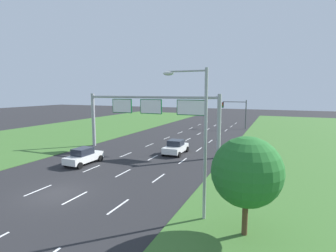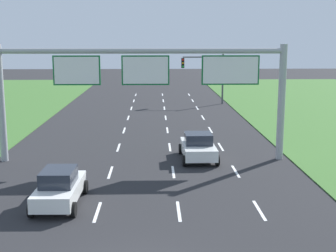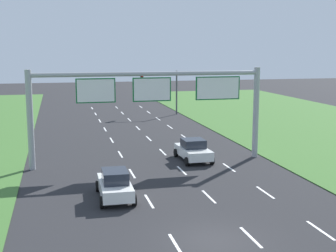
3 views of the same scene
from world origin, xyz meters
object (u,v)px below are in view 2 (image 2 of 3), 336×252
(sign_gantry, at_px, (147,79))
(traffic_light_mast, at_px, (206,70))
(car_near_red, at_px, (59,187))
(car_lead_silver, at_px, (198,147))

(sign_gantry, xyz_separation_m, traffic_light_mast, (6.17, 24.52, -1.08))
(car_near_red, relative_size, traffic_light_mast, 0.74)
(car_lead_silver, height_order, traffic_light_mast, traffic_light_mast)
(car_lead_silver, bearing_deg, traffic_light_mast, 81.77)
(car_lead_silver, relative_size, sign_gantry, 0.24)
(sign_gantry, distance_m, traffic_light_mast, 25.31)
(car_near_red, distance_m, car_lead_silver, 10.37)
(car_near_red, relative_size, sign_gantry, 0.24)
(car_lead_silver, bearing_deg, sign_gantry, 178.89)
(car_lead_silver, distance_m, sign_gantry, 5.19)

